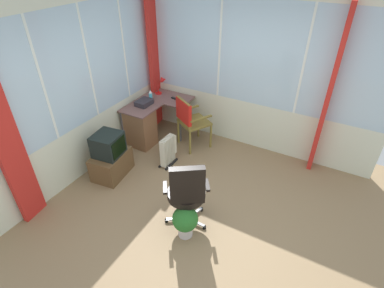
# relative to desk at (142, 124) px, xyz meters

# --- Properties ---
(ground) EXTENTS (5.05, 5.18, 0.06)m
(ground) POSITION_rel_desk_xyz_m (-1.10, -1.78, -0.43)
(ground) COLOR #876D4C
(north_window_panel) EXTENTS (4.05, 0.07, 2.73)m
(north_window_panel) POSITION_rel_desk_xyz_m (-1.10, 0.34, 0.96)
(north_window_panel) COLOR silver
(north_window_panel) RESTS_ON ground
(east_window_panel) EXTENTS (0.07, 4.18, 2.73)m
(east_window_panel) POSITION_rel_desk_xyz_m (0.95, -1.78, 0.96)
(east_window_panel) COLOR silver
(east_window_panel) RESTS_ON ground
(curtain_north_left) EXTENTS (0.35, 0.11, 2.63)m
(curtain_north_left) POSITION_rel_desk_xyz_m (-2.22, 0.26, 0.91)
(curtain_north_left) COLOR red
(curtain_north_left) RESTS_ON ground
(curtain_corner) EXTENTS (0.35, 0.11, 2.63)m
(curtain_corner) POSITION_rel_desk_xyz_m (0.82, 0.21, 0.91)
(curtain_corner) COLOR red
(curtain_corner) RESTS_ON ground
(curtain_east_far) EXTENTS (0.35, 0.09, 2.63)m
(curtain_east_far) POSITION_rel_desk_xyz_m (0.87, -2.93, 0.91)
(curtain_east_far) COLOR red
(curtain_east_far) RESTS_ON ground
(desk) EXTENTS (1.19, 0.92, 0.74)m
(desk) POSITION_rel_desk_xyz_m (0.00, 0.00, 0.00)
(desk) COLOR brown
(desk) RESTS_ON ground
(desk_lamp) EXTENTS (0.24, 0.21, 0.33)m
(desk_lamp) POSITION_rel_desk_xyz_m (0.74, 0.01, 0.55)
(desk_lamp) COLOR red
(desk_lamp) RESTS_ON desk
(tv_remote) EXTENTS (0.07, 0.16, 0.02)m
(tv_remote) POSITION_rel_desk_xyz_m (0.62, -0.34, 0.35)
(tv_remote) COLOR black
(tv_remote) RESTS_ON desk
(spray_bottle) EXTENTS (0.06, 0.06, 0.22)m
(spray_bottle) POSITION_rel_desk_xyz_m (0.34, 0.01, 0.44)
(spray_bottle) COLOR #49BED6
(spray_bottle) RESTS_ON desk
(paper_tray) EXTENTS (0.31, 0.24, 0.09)m
(paper_tray) POSITION_rel_desk_xyz_m (0.14, 0.02, 0.38)
(paper_tray) COLOR #2D2930
(paper_tray) RESTS_ON desk
(wooden_armchair) EXTENTS (0.66, 0.66, 0.98)m
(wooden_armchair) POSITION_rel_desk_xyz_m (0.30, -0.82, 0.23)
(wooden_armchair) COLOR olive
(wooden_armchair) RESTS_ON ground
(office_chair) EXTENTS (0.60, 0.61, 1.08)m
(office_chair) POSITION_rel_desk_xyz_m (-1.36, -1.74, 0.22)
(office_chair) COLOR #B7B7BF
(office_chair) RESTS_ON ground
(tv_on_stand) EXTENTS (0.69, 0.52, 0.77)m
(tv_on_stand) POSITION_rel_desk_xyz_m (-1.00, -0.12, -0.06)
(tv_on_stand) COLOR brown
(tv_on_stand) RESTS_ON ground
(space_heater) EXTENTS (0.39, 0.18, 0.53)m
(space_heater) POSITION_rel_desk_xyz_m (-0.30, -0.77, -0.13)
(space_heater) COLOR silver
(space_heater) RESTS_ON ground
(potted_plant) EXTENTS (0.34, 0.34, 0.46)m
(potted_plant) POSITION_rel_desk_xyz_m (-1.50, -1.80, -0.13)
(potted_plant) COLOR silver
(potted_plant) RESTS_ON ground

